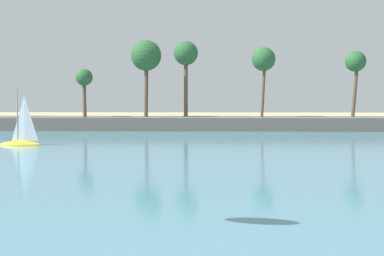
# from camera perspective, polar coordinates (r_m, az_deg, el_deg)

# --- Properties ---
(sea) EXTENTS (220.00, 100.81, 0.06)m
(sea) POSITION_cam_1_polar(r_m,az_deg,el_deg) (62.36, -0.22, -0.89)
(sea) COLOR teal
(sea) RESTS_ON ground
(palm_headland) EXTENTS (96.64, 6.02, 12.65)m
(palm_headland) POSITION_cam_1_polar(r_m,az_deg,el_deg) (72.62, -0.11, 1.79)
(palm_headland) COLOR #605B54
(palm_headland) RESTS_ON ground
(sailboat_near_shore) EXTENTS (4.11, 1.31, 5.92)m
(sailboat_near_shore) POSITION_cam_1_polar(r_m,az_deg,el_deg) (54.43, -17.51, -1.16)
(sailboat_near_shore) COLOR yellow
(sailboat_near_shore) RESTS_ON sea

